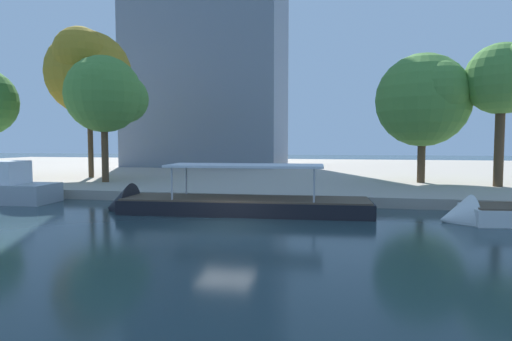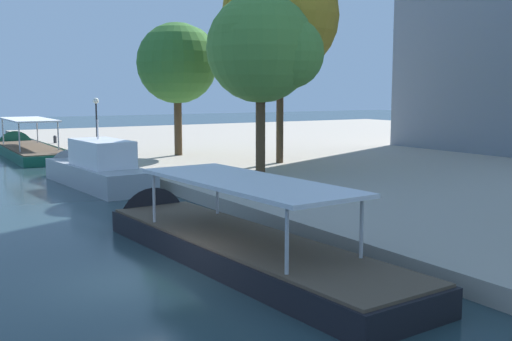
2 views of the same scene
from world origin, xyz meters
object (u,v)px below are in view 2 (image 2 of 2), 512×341
(mooring_bollard_1, at_px, (55,139))
(tree_3, at_px, (180,62))
(lamp_post, at_px, (96,117))
(tree_1, at_px, (278,14))
(motor_yacht_1, at_px, (94,172))
(tour_boat_2, at_px, (225,248))
(tree_2, at_px, (264,48))
(tour_boat_0, at_px, (27,152))

(mooring_bollard_1, bearing_deg, tree_3, 19.58)
(lamp_post, bearing_deg, tree_1, 30.59)
(motor_yacht_1, height_order, mooring_bollard_1, motor_yacht_1)
(motor_yacht_1, distance_m, tour_boat_2, 16.63)
(lamp_post, height_order, tree_1, tree_1)
(motor_yacht_1, bearing_deg, tree_2, -123.93)
(tree_2, distance_m, tree_3, 11.51)
(tree_1, height_order, tree_2, tree_1)
(motor_yacht_1, bearing_deg, tour_boat_2, 173.16)
(tour_boat_2, height_order, tree_1, tree_1)
(lamp_post, xyz_separation_m, tree_1, (12.90, 7.62, 6.63))
(tree_2, xyz_separation_m, tree_3, (-11.50, 0.28, -0.28))
(tree_1, relative_size, tree_2, 1.30)
(tour_boat_0, height_order, tour_boat_2, tour_boat_0)
(motor_yacht_1, bearing_deg, tour_boat_0, -3.76)
(tree_3, bearing_deg, tour_boat_0, -142.97)
(mooring_bollard_1, bearing_deg, motor_yacht_1, -8.07)
(lamp_post, relative_size, tree_2, 0.41)
(tour_boat_0, xyz_separation_m, mooring_bollard_1, (-3.74, 3.11, 0.67))
(tree_2, bearing_deg, tree_3, 178.60)
(lamp_post, bearing_deg, motor_yacht_1, -17.88)
(tour_boat_2, bearing_deg, lamp_post, -13.09)
(mooring_bollard_1, relative_size, tree_3, 0.07)
(tour_boat_0, height_order, mooring_bollard_1, tour_boat_0)
(mooring_bollard_1, bearing_deg, tree_1, 20.49)
(mooring_bollard_1, xyz_separation_m, tree_3, (14.88, 5.29, 6.22))
(tree_2, bearing_deg, tour_boat_0, -160.26)
(motor_yacht_1, bearing_deg, lamp_post, -21.76)
(lamp_post, bearing_deg, tree_2, 14.11)
(lamp_post, bearing_deg, tour_boat_0, -146.50)
(motor_yacht_1, bearing_deg, tree_1, -98.16)
(tour_boat_2, xyz_separation_m, tree_1, (-15.74, 12.36, 9.62))
(tour_boat_2, distance_m, lamp_post, 29.19)
(tour_boat_2, bearing_deg, tree_2, -40.56)
(mooring_bollard_1, bearing_deg, tour_boat_2, -5.86)
(tour_boat_0, bearing_deg, tree_1, -147.54)
(mooring_bollard_1, bearing_deg, tour_boat_0, -39.83)
(lamp_post, distance_m, tree_1, 16.38)
(tree_2, bearing_deg, lamp_post, -165.89)
(lamp_post, bearing_deg, tour_boat_2, -9.40)
(tour_boat_0, bearing_deg, tree_3, -142.03)
(tree_1, bearing_deg, tree_3, -157.76)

